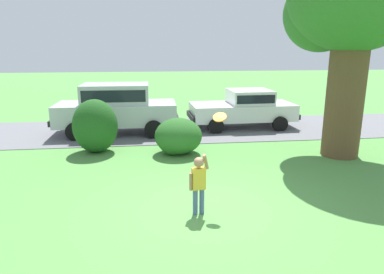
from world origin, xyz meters
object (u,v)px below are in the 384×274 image
(parked_suv, at_px, (116,106))
(frisbee, at_px, (220,117))
(parked_sedan, at_px, (244,107))
(child_thrower, at_px, (199,181))
(oak_tree_large, at_px, (353,6))

(parked_suv, xyz_separation_m, frisbee, (2.68, -6.67, 0.84))
(parked_sedan, distance_m, child_thrower, 8.15)
(parked_sedan, relative_size, parked_suv, 0.94)
(oak_tree_large, distance_m, child_thrower, 7.14)
(parked_suv, distance_m, child_thrower, 7.44)
(parked_sedan, xyz_separation_m, child_thrower, (-2.97, -7.59, -0.13))
(parked_suv, bearing_deg, oak_tree_large, -26.23)
(oak_tree_large, xyz_separation_m, child_thrower, (-4.93, -3.59, -3.72))
(oak_tree_large, distance_m, parked_sedan, 5.72)
(parked_suv, height_order, child_thrower, parked_suv)
(parked_sedan, xyz_separation_m, frisbee, (-2.48, -7.16, 1.07))
(parked_sedan, height_order, frisbee, frisbee)
(parked_suv, bearing_deg, child_thrower, -72.81)
(oak_tree_large, height_order, parked_suv, oak_tree_large)
(parked_sedan, distance_m, frisbee, 7.65)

